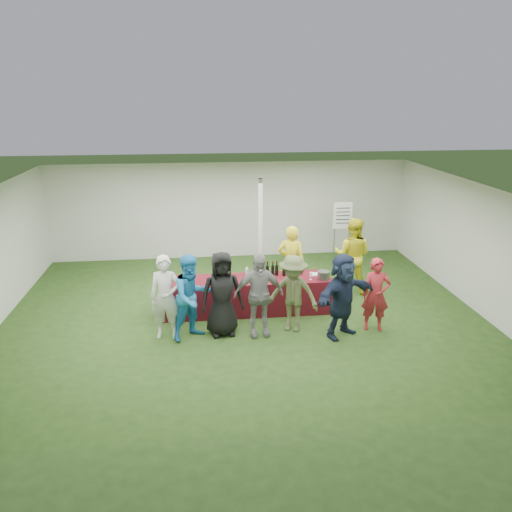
{
  "coord_description": "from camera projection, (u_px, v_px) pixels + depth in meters",
  "views": [
    {
      "loc": [
        -0.87,
        -9.74,
        4.5
      ],
      "look_at": [
        0.27,
        0.11,
        1.25
      ],
      "focal_mm": 35.0,
      "sensor_mm": 36.0,
      "label": 1
    }
  ],
  "objects": [
    {
      "name": "customer_1",
      "position": [
        192.0,
        297.0,
        9.41
      ],
      "size": [
        1.03,
        0.97,
        1.67
      ],
      "primitive_type": "imported",
      "rotation": [
        0.0,
        0.0,
        0.56
      ],
      "color": "#217DBB",
      "rests_on": "ground"
    },
    {
      "name": "serving_table",
      "position": [
        247.0,
        295.0,
        10.69
      ],
      "size": [
        3.6,
        0.8,
        0.75
      ],
      "primitive_type": "cube",
      "color": "#5C1214",
      "rests_on": "ground"
    },
    {
      "name": "staff_pourer",
      "position": [
        291.0,
        262.0,
        11.25
      ],
      "size": [
        0.73,
        0.61,
        1.72
      ],
      "primitive_type": "imported",
      "rotation": [
        0.0,
        0.0,
        2.77
      ],
      "color": "yellow",
      "rests_on": "ground"
    },
    {
      "name": "staff_back",
      "position": [
        352.0,
        255.0,
        11.66
      ],
      "size": [
        1.08,
        0.99,
        1.78
      ],
      "primitive_type": "imported",
      "rotation": [
        0.0,
        0.0,
        2.67
      ],
      "color": "gold",
      "rests_on": "ground"
    },
    {
      "name": "customer_2",
      "position": [
        222.0,
        294.0,
        9.55
      ],
      "size": [
        0.88,
        0.63,
        1.68
      ],
      "primitive_type": "imported",
      "rotation": [
        0.0,
        0.0,
        0.12
      ],
      "color": "black",
      "rests_on": "ground"
    },
    {
      "name": "ground",
      "position": [
        244.0,
        313.0,
        10.69
      ],
      "size": [
        60.0,
        60.0,
        0.0
      ],
      "primitive_type": "plane",
      "color": "#284719",
      "rests_on": "ground"
    },
    {
      "name": "customer_6",
      "position": [
        376.0,
        295.0,
        9.76
      ],
      "size": [
        0.6,
        0.46,
        1.48
      ],
      "primitive_type": "imported",
      "rotation": [
        0.0,
        0.0,
        -0.22
      ],
      "color": "#A3222B",
      "rests_on": "ground"
    },
    {
      "name": "dump_bucket",
      "position": [
        323.0,
        275.0,
        10.52
      ],
      "size": [
        0.26,
        0.26,
        0.18
      ],
      "primitive_type": "cylinder",
      "color": "slate",
      "rests_on": "serving_table"
    },
    {
      "name": "water_bottle",
      "position": [
        247.0,
        273.0,
        10.62
      ],
      "size": [
        0.07,
        0.07,
        0.23
      ],
      "color": "silver",
      "rests_on": "serving_table"
    },
    {
      "name": "wine_glasses",
      "position": [
        227.0,
        279.0,
        10.26
      ],
      "size": [
        2.77,
        0.14,
        0.16
      ],
      "color": "silver",
      "rests_on": "serving_table"
    },
    {
      "name": "tent",
      "position": [
        260.0,
        237.0,
        11.46
      ],
      "size": [
        10.0,
        10.0,
        10.0
      ],
      "color": "white",
      "rests_on": "ground"
    },
    {
      "name": "wine_bottles",
      "position": [
        278.0,
        270.0,
        10.76
      ],
      "size": [
        0.83,
        0.17,
        0.32
      ],
      "color": "black",
      "rests_on": "serving_table"
    },
    {
      "name": "customer_0",
      "position": [
        166.0,
        297.0,
        9.43
      ],
      "size": [
        0.64,
        0.46,
        1.64
      ],
      "primitive_type": "imported",
      "rotation": [
        0.0,
        0.0,
        -0.11
      ],
      "color": "silver",
      "rests_on": "ground"
    },
    {
      "name": "bar_towel",
      "position": [
        316.0,
        274.0,
        10.79
      ],
      "size": [
        0.25,
        0.18,
        0.03
      ],
      "primitive_type": "cube",
      "color": "white",
      "rests_on": "serving_table"
    },
    {
      "name": "customer_4",
      "position": [
        293.0,
        294.0,
        9.71
      ],
      "size": [
        1.16,
        0.95,
        1.56
      ],
      "primitive_type": "imported",
      "rotation": [
        0.0,
        0.0,
        -0.43
      ],
      "color": "#4D5731",
      "rests_on": "ground"
    },
    {
      "name": "customer_5",
      "position": [
        342.0,
        296.0,
        9.48
      ],
      "size": [
        1.57,
        1.24,
        1.66
      ],
      "primitive_type": "imported",
      "rotation": [
        0.0,
        0.0,
        0.56
      ],
      "color": "#192339",
      "rests_on": "ground"
    },
    {
      "name": "customer_3",
      "position": [
        258.0,
        295.0,
        9.52
      ],
      "size": [
        1.01,
        0.49,
        1.66
      ],
      "primitive_type": "imported",
      "rotation": [
        0.0,
        0.0,
        0.09
      ],
      "color": "gray",
      "rests_on": "ground"
    },
    {
      "name": "wine_list_sign",
      "position": [
        342.0,
        220.0,
        13.08
      ],
      "size": [
        0.5,
        0.03,
        1.8
      ],
      "color": "slate",
      "rests_on": "ground"
    }
  ]
}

